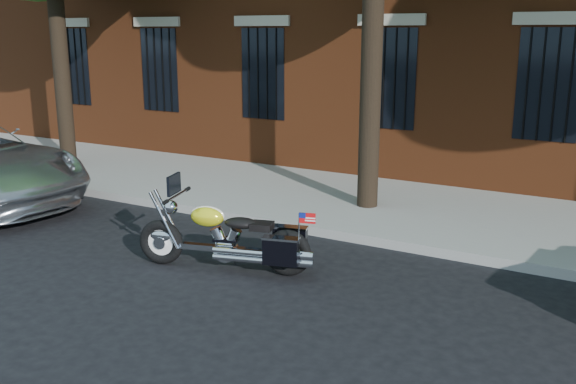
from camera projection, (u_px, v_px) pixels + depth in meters
The scene contains 4 objects.
ground at pixel (254, 257), 9.13m from camera, with size 120.00×120.00×0.00m, color black.
curb at pixel (301, 227), 10.28m from camera, with size 40.00×0.16×0.15m, color gray.
sidewalk at pixel (350, 201), 11.85m from camera, with size 40.00×3.60×0.15m, color gray.
motorcycle at pixel (232, 240), 8.52m from camera, with size 2.54×1.14×1.28m.
Camera 1 is at (4.74, -7.23, 3.14)m, focal length 40.00 mm.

